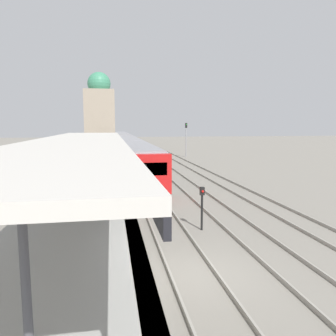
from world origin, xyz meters
TOP-DOWN VIEW (x-y plane):
  - ground_plane at (0.00, 0.00)m, footprint 240.00×240.00m
  - track_platform_line at (0.00, 0.00)m, footprint 1.51×120.00m
  - track_middle_line at (3.24, 0.00)m, footprint 1.50×120.00m
  - station_platform at (-3.88, 0.00)m, footprint 4.83×80.00m
  - platform_canopy at (-3.83, 6.30)m, footprint 4.00×25.64m
  - person_on_platform at (-2.23, 6.90)m, footprint 0.40×0.40m
  - train_near at (0.00, 43.31)m, footprint 2.70×65.14m
  - signal_post_near at (1.49, 4.21)m, footprint 0.20×0.21m
  - signal_mast_far at (8.40, 37.21)m, footprint 0.28×0.29m
  - distant_domed_building at (-4.28, 51.81)m, footprint 5.32×5.32m

SIDE VIEW (x-z plane):
  - ground_plane at x=0.00m, z-range 0.00..0.00m
  - track_platform_line at x=0.00m, z-range 0.00..0.15m
  - track_middle_line at x=3.24m, z-range 0.00..0.15m
  - station_platform at x=-3.88m, z-range 0.00..0.97m
  - signal_post_near at x=1.49m, z-range 0.23..2.18m
  - train_near at x=0.00m, z-range 0.17..3.12m
  - person_on_platform at x=-2.23m, z-range 1.13..2.79m
  - signal_mast_far at x=8.40m, z-range 0.64..5.58m
  - platform_canopy at x=-3.83m, z-range 2.37..5.39m
  - distant_domed_building at x=-4.28m, z-range -0.39..13.65m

